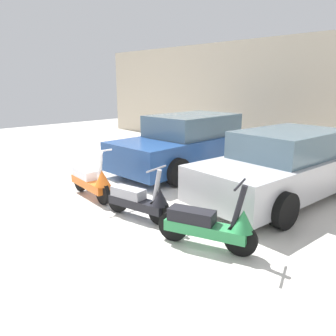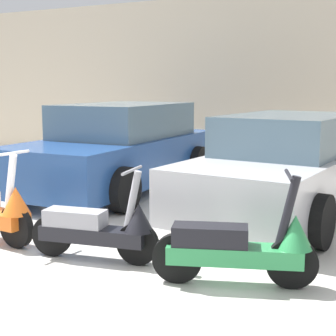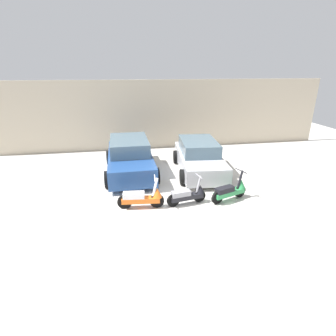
# 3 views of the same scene
# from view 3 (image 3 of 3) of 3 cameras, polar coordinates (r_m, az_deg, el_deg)

# --- Properties ---
(ground_plane) EXTENTS (28.00, 28.00, 0.00)m
(ground_plane) POSITION_cam_3_polar(r_m,az_deg,el_deg) (8.41, 4.59, -10.25)
(ground_plane) COLOR silver
(wall_back) EXTENTS (19.60, 0.12, 3.77)m
(wall_back) POSITION_cam_3_polar(r_m,az_deg,el_deg) (14.90, -2.57, 11.44)
(wall_back) COLOR beige
(wall_back) RESTS_ON ground_plane
(scooter_front_left) EXTENTS (1.54, 0.55, 1.07)m
(scooter_front_left) POSITION_cam_3_polar(r_m,az_deg,el_deg) (8.67, -5.51, -6.40)
(scooter_front_left) COLOR black
(scooter_front_left) RESTS_ON ground_plane
(scooter_front_right) EXTENTS (1.40, 0.55, 0.98)m
(scooter_front_right) POSITION_cam_3_polar(r_m,az_deg,el_deg) (8.91, 4.44, -5.78)
(scooter_front_right) COLOR black
(scooter_front_right) RESTS_ON ground_plane
(scooter_front_center) EXTENTS (1.43, 0.74, 1.04)m
(scooter_front_center) POSITION_cam_3_polar(r_m,az_deg,el_deg) (9.39, 13.50, -4.74)
(scooter_front_center) COLOR black
(scooter_front_center) RESTS_ON ground_plane
(car_rear_left) EXTENTS (2.16, 4.39, 1.48)m
(car_rear_left) POSITION_cam_3_polar(r_m,az_deg,el_deg) (11.55, -8.30, 2.36)
(car_rear_left) COLOR navy
(car_rear_left) RESTS_ON ground_plane
(car_rear_center) EXTENTS (2.27, 4.23, 1.39)m
(car_rear_center) POSITION_cam_3_polar(r_m,az_deg,el_deg) (11.62, 6.73, 2.33)
(car_rear_center) COLOR #B7B7BC
(car_rear_center) RESTS_ON ground_plane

